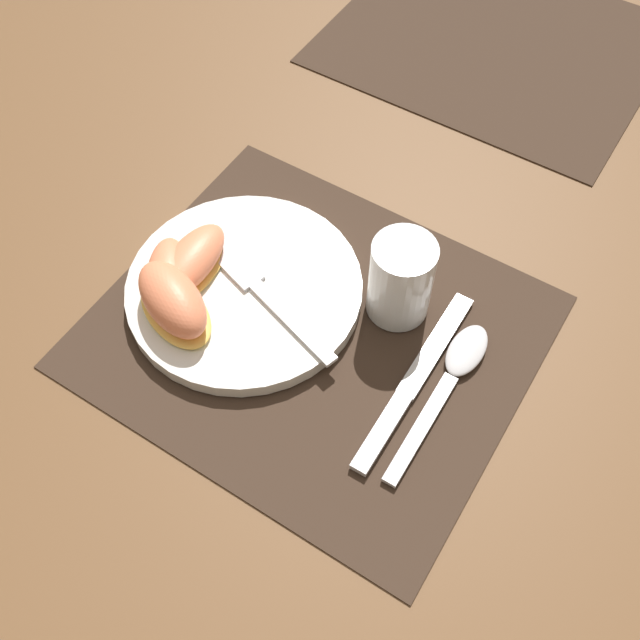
{
  "coord_description": "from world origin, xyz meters",
  "views": [
    {
      "loc": [
        0.22,
        -0.33,
        0.63
      ],
      "look_at": [
        0.01,
        0.0,
        0.02
      ],
      "focal_mm": 42.0,
      "sensor_mm": 36.0,
      "label": 1
    }
  ],
  "objects_px": {
    "spoon": "(455,370)",
    "citrus_wedge_2": "(173,301)",
    "plate": "(243,291)",
    "citrus_wedge_0": "(191,263)",
    "knife": "(412,383)",
    "citrus_wedge_1": "(168,280)",
    "fork": "(260,289)",
    "juice_glass": "(400,283)"
  },
  "relations": [
    {
      "from": "juice_glass",
      "to": "fork",
      "type": "height_order",
      "value": "juice_glass"
    },
    {
      "from": "juice_glass",
      "to": "citrus_wedge_0",
      "type": "height_order",
      "value": "juice_glass"
    },
    {
      "from": "citrus_wedge_0",
      "to": "citrus_wedge_2",
      "type": "bearing_deg",
      "value": -69.99
    },
    {
      "from": "juice_glass",
      "to": "citrus_wedge_1",
      "type": "height_order",
      "value": "juice_glass"
    },
    {
      "from": "citrus_wedge_0",
      "to": "citrus_wedge_2",
      "type": "height_order",
      "value": "citrus_wedge_2"
    },
    {
      "from": "knife",
      "to": "spoon",
      "type": "distance_m",
      "value": 0.04
    },
    {
      "from": "plate",
      "to": "juice_glass",
      "type": "distance_m",
      "value": 0.16
    },
    {
      "from": "fork",
      "to": "citrus_wedge_2",
      "type": "bearing_deg",
      "value": -129.31
    },
    {
      "from": "citrus_wedge_0",
      "to": "citrus_wedge_2",
      "type": "distance_m",
      "value": 0.05
    },
    {
      "from": "plate",
      "to": "citrus_wedge_2",
      "type": "xyz_separation_m",
      "value": [
        -0.04,
        -0.06,
        0.03
      ]
    },
    {
      "from": "knife",
      "to": "spoon",
      "type": "xyz_separation_m",
      "value": [
        0.03,
        0.03,
        0.0
      ]
    },
    {
      "from": "knife",
      "to": "plate",
      "type": "bearing_deg",
      "value": -179.59
    },
    {
      "from": "citrus_wedge_0",
      "to": "plate",
      "type": "bearing_deg",
      "value": 11.82
    },
    {
      "from": "juice_glass",
      "to": "citrus_wedge_0",
      "type": "xyz_separation_m",
      "value": [
        -0.19,
        -0.08,
        -0.01
      ]
    },
    {
      "from": "knife",
      "to": "citrus_wedge_1",
      "type": "bearing_deg",
      "value": -170.64
    },
    {
      "from": "juice_glass",
      "to": "fork",
      "type": "distance_m",
      "value": 0.14
    },
    {
      "from": "citrus_wedge_1",
      "to": "fork",
      "type": "bearing_deg",
      "value": 30.55
    },
    {
      "from": "juice_glass",
      "to": "spoon",
      "type": "bearing_deg",
      "value": -24.23
    },
    {
      "from": "citrus_wedge_1",
      "to": "spoon",
      "type": "bearing_deg",
      "value": 14.86
    },
    {
      "from": "fork",
      "to": "citrus_wedge_0",
      "type": "relative_size",
      "value": 1.72
    },
    {
      "from": "fork",
      "to": "citrus_wedge_1",
      "type": "height_order",
      "value": "citrus_wedge_1"
    },
    {
      "from": "plate",
      "to": "juice_glass",
      "type": "bearing_deg",
      "value": 27.4
    },
    {
      "from": "plate",
      "to": "citrus_wedge_1",
      "type": "xyz_separation_m",
      "value": [
        -0.06,
        -0.04,
        0.02
      ]
    },
    {
      "from": "spoon",
      "to": "citrus_wedge_1",
      "type": "xyz_separation_m",
      "value": [
        -0.28,
        -0.08,
        0.03
      ]
    },
    {
      "from": "spoon",
      "to": "citrus_wedge_2",
      "type": "height_order",
      "value": "citrus_wedge_2"
    },
    {
      "from": "fork",
      "to": "citrus_wedge_2",
      "type": "height_order",
      "value": "citrus_wedge_2"
    },
    {
      "from": "juice_glass",
      "to": "citrus_wedge_1",
      "type": "distance_m",
      "value": 0.23
    },
    {
      "from": "juice_glass",
      "to": "spoon",
      "type": "height_order",
      "value": "juice_glass"
    },
    {
      "from": "spoon",
      "to": "knife",
      "type": "bearing_deg",
      "value": -130.44
    },
    {
      "from": "plate",
      "to": "knife",
      "type": "xyz_separation_m",
      "value": [
        0.2,
        0.0,
        -0.01
      ]
    },
    {
      "from": "juice_glass",
      "to": "citrus_wedge_0",
      "type": "distance_m",
      "value": 0.21
    },
    {
      "from": "fork",
      "to": "citrus_wedge_1",
      "type": "distance_m",
      "value": 0.09
    },
    {
      "from": "juice_glass",
      "to": "spoon",
      "type": "distance_m",
      "value": 0.1
    },
    {
      "from": "juice_glass",
      "to": "fork",
      "type": "bearing_deg",
      "value": -151.0
    },
    {
      "from": "plate",
      "to": "citrus_wedge_2",
      "type": "height_order",
      "value": "citrus_wedge_2"
    },
    {
      "from": "citrus_wedge_0",
      "to": "citrus_wedge_1",
      "type": "xyz_separation_m",
      "value": [
        -0.01,
        -0.03,
        0.0
      ]
    },
    {
      "from": "knife",
      "to": "citrus_wedge_0",
      "type": "relative_size",
      "value": 1.99
    },
    {
      "from": "plate",
      "to": "fork",
      "type": "height_order",
      "value": "fork"
    },
    {
      "from": "citrus_wedge_1",
      "to": "citrus_wedge_0",
      "type": "bearing_deg",
      "value": 79.55
    },
    {
      "from": "plate",
      "to": "citrus_wedge_0",
      "type": "bearing_deg",
      "value": -168.18
    },
    {
      "from": "juice_glass",
      "to": "knife",
      "type": "height_order",
      "value": "juice_glass"
    },
    {
      "from": "spoon",
      "to": "citrus_wedge_0",
      "type": "relative_size",
      "value": 1.73
    }
  ]
}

